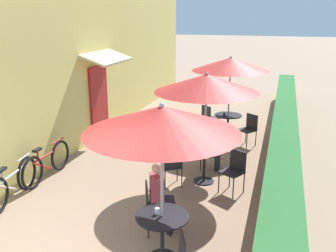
# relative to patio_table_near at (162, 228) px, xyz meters

# --- Properties ---
(cafe_facade_wall) EXTENTS (0.98, 14.70, 4.20)m
(cafe_facade_wall) POSITION_rel_patio_table_near_xyz_m (-3.66, 5.49, 1.56)
(cafe_facade_wall) COLOR #E0CC6B
(cafe_facade_wall) RESTS_ON ground_plane
(planter_hedge) EXTENTS (0.60, 13.70, 1.01)m
(planter_hedge) POSITION_rel_patio_table_near_xyz_m (1.63, 5.52, 0.01)
(planter_hedge) COLOR gray
(planter_hedge) RESTS_ON ground_plane
(patio_table_near) EXTENTS (0.78, 0.78, 0.72)m
(patio_table_near) POSITION_rel_patio_table_near_xyz_m (0.00, 0.00, 0.00)
(patio_table_near) COLOR black
(patio_table_near) RESTS_ON ground_plane
(patio_umbrella_near) EXTENTS (2.14, 2.14, 2.39)m
(patio_umbrella_near) POSITION_rel_patio_table_near_xyz_m (0.00, -0.00, 1.64)
(patio_umbrella_near) COLOR #B7B7BC
(patio_umbrella_near) RESTS_ON ground_plane
(cafe_chair_near_right) EXTENTS (0.53, 0.53, 0.87)m
(cafe_chair_near_right) POSITION_rel_patio_table_near_xyz_m (-0.36, 0.64, -0.01)
(cafe_chair_near_right) COLOR #232328
(cafe_chair_near_right) RESTS_ON ground_plane
(seated_patron_near_right) EXTENTS (0.49, 0.45, 1.25)m
(seated_patron_near_right) POSITION_rel_patio_table_near_xyz_m (-0.26, 0.68, 0.16)
(seated_patron_near_right) COLOR #23232D
(seated_patron_near_right) RESTS_ON ground_plane
(coffee_cup_near) EXTENTS (0.07, 0.07, 0.09)m
(coffee_cup_near) POSITION_rel_patio_table_near_xyz_m (-0.09, 0.03, 0.24)
(coffee_cup_near) COLOR white
(coffee_cup_near) RESTS_ON patio_table_near
(patio_table_mid) EXTENTS (0.78, 0.78, 0.72)m
(patio_table_mid) POSITION_rel_patio_table_near_xyz_m (0.03, 2.81, 0.00)
(patio_table_mid) COLOR black
(patio_table_mid) RESTS_ON ground_plane
(patio_umbrella_mid) EXTENTS (2.14, 2.14, 2.39)m
(patio_umbrella_mid) POSITION_rel_patio_table_near_xyz_m (0.03, 2.81, 1.64)
(patio_umbrella_mid) COLOR #B7B7BC
(patio_umbrella_mid) RESTS_ON ground_plane
(cafe_chair_mid_left) EXTENTS (0.41, 0.41, 0.87)m
(cafe_chair_mid_left) POSITION_rel_patio_table_near_xyz_m (-0.06, 3.54, -0.01)
(cafe_chair_mid_left) COLOR #232328
(cafe_chair_mid_left) RESTS_ON ground_plane
(seated_patron_mid_left) EXTENTS (0.41, 0.34, 1.25)m
(seated_patron_mid_left) POSITION_rel_patio_table_near_xyz_m (0.05, 3.54, 0.16)
(seated_patron_mid_left) COLOR #23232D
(seated_patron_mid_left) RESTS_ON ground_plane
(cafe_chair_mid_right) EXTENTS (0.55, 0.55, 0.87)m
(cafe_chair_mid_right) POSITION_rel_patio_table_near_xyz_m (-0.56, 2.36, -0.01)
(cafe_chair_mid_right) COLOR #232328
(cafe_chair_mid_right) RESTS_ON ground_plane
(cafe_chair_mid_back) EXTENTS (0.54, 0.54, 0.87)m
(cafe_chair_mid_back) POSITION_rel_patio_table_near_xyz_m (0.71, 2.52, -0.01)
(cafe_chair_mid_back) COLOR #232328
(cafe_chair_mid_back) RESTS_ON ground_plane
(coffee_cup_mid) EXTENTS (0.07, 0.07, 0.09)m
(coffee_cup_mid) POSITION_rel_patio_table_near_xyz_m (-0.06, 2.78, 0.24)
(coffee_cup_mid) COLOR #232328
(coffee_cup_mid) RESTS_ON patio_table_mid
(patio_table_far) EXTENTS (0.78, 0.78, 0.72)m
(patio_table_far) POSITION_rel_patio_table_near_xyz_m (0.08, 5.85, 0.00)
(patio_table_far) COLOR black
(patio_table_far) RESTS_ON ground_plane
(patio_umbrella_far) EXTENTS (2.14, 2.14, 2.39)m
(patio_umbrella_far) POSITION_rel_patio_table_near_xyz_m (0.08, 5.85, 1.64)
(patio_umbrella_far) COLOR #B7B7BC
(patio_umbrella_far) RESTS_ON ground_plane
(cafe_chair_far_left) EXTENTS (0.56, 0.56, 0.87)m
(cafe_chair_far_left) POSITION_rel_patio_table_near_xyz_m (0.71, 5.47, -0.01)
(cafe_chair_far_left) COLOR #232328
(cafe_chair_far_left) RESTS_ON ground_plane
(cafe_chair_far_right) EXTENTS (0.56, 0.56, 0.87)m
(cafe_chair_far_right) POSITION_rel_patio_table_near_xyz_m (-0.56, 6.22, -0.01)
(cafe_chair_far_right) COLOR #232328
(cafe_chair_far_right) RESTS_ON ground_plane
(coffee_cup_far) EXTENTS (0.07, 0.07, 0.09)m
(coffee_cup_far) POSITION_rel_patio_table_near_xyz_m (-0.01, 5.70, 0.24)
(coffee_cup_far) COLOR #232328
(coffee_cup_far) RESTS_ON patio_table_far
(bicycle_leaning) EXTENTS (0.30, 1.73, 0.80)m
(bicycle_leaning) POSITION_rel_patio_table_near_xyz_m (-3.32, 0.86, -0.16)
(bicycle_leaning) COLOR black
(bicycle_leaning) RESTS_ON ground_plane
(bicycle_second) EXTENTS (0.10, 1.74, 0.80)m
(bicycle_second) POSITION_rel_patio_table_near_xyz_m (-3.30, 1.94, -0.16)
(bicycle_second) COLOR black
(bicycle_second) RESTS_ON ground_plane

